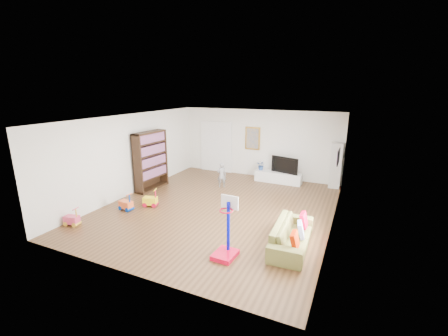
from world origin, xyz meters
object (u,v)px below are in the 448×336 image
at_px(sofa, 292,235).
at_px(basketball_hoop, 225,228).
at_px(media_console, 278,177).
at_px(bookshelf, 151,161).

xyz_separation_m(sofa, basketball_hoop, (-1.19, -1.06, 0.39)).
relative_size(media_console, basketball_hoop, 1.32).
distance_m(bookshelf, basketball_hoop, 5.25).
bearing_deg(media_console, bookshelf, -145.47).
bearing_deg(bookshelf, sofa, -17.75).
relative_size(media_console, bookshelf, 0.86).
bearing_deg(sofa, basketball_hoop, 128.94).
bearing_deg(bookshelf, basketball_hoop, -33.26).
distance_m(media_console, bookshelf, 4.80).
distance_m(sofa, basketball_hoop, 1.64).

